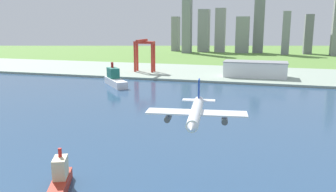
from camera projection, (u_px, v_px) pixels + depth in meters
ground_plane at (220, 112)px, 240.19m from camera, size 2400.00×2400.00×0.00m
water_bay at (204, 139)px, 183.84m from camera, size 840.00×360.00×0.15m
industrial_pier at (243, 74)px, 418.35m from camera, size 840.00×140.00×2.50m
airplane_landing at (196, 113)px, 115.39m from camera, size 34.76×38.62×12.48m
tugboat_small at (60, 179)px, 127.18m from camera, size 14.26×23.11×14.94m
ferry_boat at (115, 79)px, 345.50m from camera, size 39.05×43.00×22.34m
port_crane_red at (144, 49)px, 423.67m from camera, size 24.76×34.08×39.89m
warehouse_main at (255, 69)px, 386.42m from camera, size 68.90×29.10×17.23m
distant_skyline at (257, 27)px, 723.10m from camera, size 390.50×71.81×146.67m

